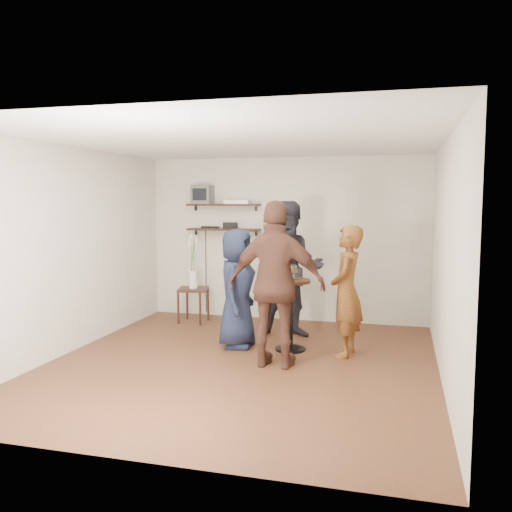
% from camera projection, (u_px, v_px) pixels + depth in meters
% --- Properties ---
extents(room, '(4.58, 5.08, 2.68)m').
position_uv_depth(room, '(241.00, 255.00, 6.27)').
color(room, '#3F2214').
rests_on(room, ground).
extents(shelf_upper, '(1.20, 0.25, 0.04)m').
position_uv_depth(shelf_upper, '(223.00, 205.00, 8.75)').
color(shelf_upper, black).
rests_on(shelf_upper, room).
extents(shelf_lower, '(1.20, 0.25, 0.04)m').
position_uv_depth(shelf_lower, '(224.00, 230.00, 8.79)').
color(shelf_lower, black).
rests_on(shelf_lower, room).
extents(crt_monitor, '(0.32, 0.30, 0.30)m').
position_uv_depth(crt_monitor, '(203.00, 194.00, 8.82)').
color(crt_monitor, '#59595B').
rests_on(crt_monitor, shelf_upper).
extents(dvd_deck, '(0.40, 0.24, 0.06)m').
position_uv_depth(dvd_deck, '(238.00, 202.00, 8.68)').
color(dvd_deck, silver).
rests_on(dvd_deck, shelf_upper).
extents(radio, '(0.22, 0.10, 0.10)m').
position_uv_depth(radio, '(230.00, 225.00, 8.76)').
color(radio, black).
rests_on(radio, shelf_lower).
extents(power_strip, '(0.30, 0.05, 0.03)m').
position_uv_depth(power_strip, '(210.00, 227.00, 8.90)').
color(power_strip, black).
rests_on(power_strip, shelf_lower).
extents(side_table, '(0.55, 0.55, 0.55)m').
position_uv_depth(side_table, '(193.00, 294.00, 8.54)').
color(side_table, black).
rests_on(side_table, room).
extents(vase_lilies, '(0.19, 0.19, 0.90)m').
position_uv_depth(vase_lilies, '(193.00, 270.00, 8.50)').
color(vase_lilies, silver).
rests_on(vase_lilies, side_table).
extents(drinks_table, '(0.50, 0.50, 0.92)m').
position_uv_depth(drinks_table, '(291.00, 305.00, 6.93)').
color(drinks_table, black).
rests_on(drinks_table, room).
extents(wine_glass_fl, '(0.06, 0.06, 0.19)m').
position_uv_depth(wine_glass_fl, '(286.00, 269.00, 6.86)').
color(wine_glass_fl, silver).
rests_on(wine_glass_fl, drinks_table).
extents(wine_glass_fr, '(0.06, 0.06, 0.19)m').
position_uv_depth(wine_glass_fr, '(295.00, 270.00, 6.84)').
color(wine_glass_fr, silver).
rests_on(wine_glass_fr, drinks_table).
extents(wine_glass_bl, '(0.06, 0.06, 0.19)m').
position_uv_depth(wine_glass_bl, '(289.00, 269.00, 6.95)').
color(wine_glass_bl, silver).
rests_on(wine_glass_bl, drinks_table).
extents(wine_glass_br, '(0.06, 0.06, 0.19)m').
position_uv_depth(wine_glass_br, '(293.00, 269.00, 6.89)').
color(wine_glass_br, silver).
rests_on(wine_glass_br, drinks_table).
extents(person_plaid, '(0.43, 0.62, 1.62)m').
position_uv_depth(person_plaid, '(347.00, 291.00, 6.67)').
color(person_plaid, '#A61215').
rests_on(person_plaid, room).
extents(person_dark, '(1.06, 0.90, 1.92)m').
position_uv_depth(person_dark, '(291.00, 269.00, 7.60)').
color(person_dark, black).
rests_on(person_dark, room).
extents(person_navy, '(0.50, 0.77, 1.56)m').
position_uv_depth(person_navy, '(237.00, 288.00, 7.09)').
color(person_navy, black).
rests_on(person_navy, room).
extents(person_brown, '(1.15, 0.51, 1.93)m').
position_uv_depth(person_brown, '(276.00, 285.00, 6.21)').
color(person_brown, '#49291F').
rests_on(person_brown, room).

